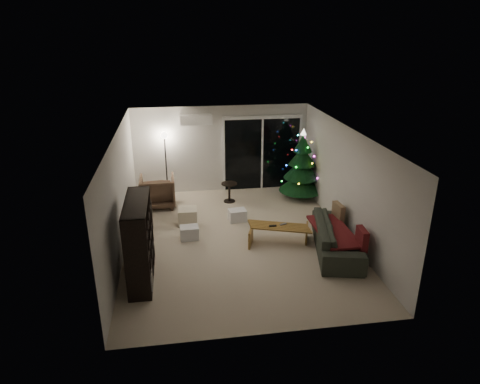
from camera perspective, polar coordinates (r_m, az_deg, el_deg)
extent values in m
plane|color=beige|center=(9.85, -0.31, -6.36)|extent=(6.50, 6.50, 0.00)
plane|color=white|center=(8.97, -0.35, 7.94)|extent=(6.50, 6.50, 0.00)
cube|color=silver|center=(12.40, -2.52, 5.73)|extent=(5.00, 0.02, 2.50)
cube|color=silver|center=(6.45, 3.93, -9.75)|extent=(5.00, 0.02, 2.50)
cube|color=silver|center=(9.33, -15.70, -0.39)|extent=(0.02, 6.50, 2.50)
cube|color=silver|center=(9.98, 14.02, 1.20)|extent=(0.02, 6.50, 2.50)
cube|color=black|center=(12.61, 2.95, 5.05)|extent=(2.20, 0.02, 2.10)
cube|color=white|center=(12.02, -5.89, 9.56)|extent=(0.90, 0.22, 0.28)
cube|color=#3F3833|center=(13.44, 2.42, 1.16)|extent=(2.60, 1.00, 0.10)
cube|color=white|center=(13.64, 2.14, 3.90)|extent=(2.20, 0.06, 1.00)
cube|color=black|center=(10.02, -13.53, -4.24)|extent=(0.64, 1.18, 0.70)
cube|color=black|center=(9.85, -13.74, -2.02)|extent=(0.35, 0.42, 0.15)
imported|color=brown|center=(11.68, -10.92, 0.09)|extent=(0.92, 0.95, 0.85)
cube|color=beige|center=(10.58, -6.99, -3.25)|extent=(0.47, 0.47, 0.41)
cube|color=white|center=(9.90, -6.76, -5.40)|extent=(0.43, 0.33, 0.30)
cube|color=white|center=(10.70, -0.36, -3.12)|extent=(0.46, 0.36, 0.30)
cylinder|color=black|center=(11.83, -1.43, -0.04)|extent=(0.55, 0.55, 0.54)
cylinder|color=black|center=(12.22, -9.81, 3.48)|extent=(0.29, 0.29, 1.80)
imported|color=#282F24|center=(9.49, 12.82, -5.84)|extent=(1.35, 2.38, 0.65)
cube|color=maroon|center=(9.39, 12.32, -5.10)|extent=(0.70, 1.61, 0.05)
cube|color=#8B6F59|center=(10.01, 12.97, -2.71)|extent=(0.17, 0.44, 0.43)
cube|color=maroon|center=(8.94, 15.94, -6.03)|extent=(0.16, 0.44, 0.43)
cube|color=black|center=(9.52, 4.39, -4.52)|extent=(0.17, 0.05, 0.02)
cube|color=slate|center=(9.62, 5.78, -4.28)|extent=(0.16, 0.10, 0.02)
cone|color=black|center=(11.97, 8.26, 3.69)|extent=(1.48, 1.48, 1.99)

